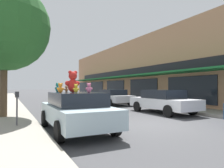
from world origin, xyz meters
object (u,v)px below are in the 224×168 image
(parking_meter, at_px, (17,104))
(teddy_bear_orange, at_px, (60,88))
(teddy_bear_teal, at_px, (58,87))
(parked_car_far_center, at_px, (163,101))
(teddy_bear_brown, at_px, (66,89))
(teddy_bear_giant, at_px, (73,82))
(teddy_bear_yellow, at_px, (76,88))
(teddy_bear_pink, at_px, (89,88))
(plush_art_car, at_px, (76,110))
(street_tree, at_px, (4,26))
(parked_car_far_right, at_px, (113,97))

(parking_meter, bearing_deg, teddy_bear_orange, -53.72)
(teddy_bear_teal, bearing_deg, parked_car_far_center, 149.50)
(teddy_bear_brown, height_order, parked_car_far_center, teddy_bear_brown)
(teddy_bear_giant, distance_m, teddy_bear_orange, 0.89)
(teddy_bear_giant, distance_m, teddy_bear_yellow, 0.53)
(teddy_bear_giant, height_order, teddy_bear_pink, teddy_bear_giant)
(teddy_bear_pink, bearing_deg, teddy_bear_giant, -27.19)
(plush_art_car, xyz_separation_m, teddy_bear_yellow, (-0.09, -0.26, 0.79))
(teddy_bear_yellow, xyz_separation_m, teddy_bear_orange, (-0.57, -0.14, 0.02))
(street_tree, bearing_deg, teddy_bear_giant, -58.84)
(parked_car_far_right, xyz_separation_m, street_tree, (-8.60, -4.86, 3.85))
(teddy_bear_brown, distance_m, teddy_bear_yellow, 1.20)
(teddy_bear_brown, xyz_separation_m, street_tree, (-2.28, 3.12, 3.06))
(teddy_bear_teal, distance_m, parking_meter, 1.60)
(parking_meter, bearing_deg, teddy_bear_teal, -9.21)
(plush_art_car, height_order, teddy_bear_teal, teddy_bear_teal)
(teddy_bear_orange, relative_size, parked_car_far_center, 0.07)
(parked_car_far_center, bearing_deg, teddy_bear_pink, -154.73)
(teddy_bear_teal, distance_m, street_tree, 4.68)
(teddy_bear_teal, height_order, parked_car_far_center, teddy_bear_teal)
(teddy_bear_pink, xyz_separation_m, teddy_bear_orange, (-0.99, 0.04, -0.00))
(plush_art_car, xyz_separation_m, teddy_bear_brown, (-0.12, 0.94, 0.77))
(teddy_bear_brown, bearing_deg, plush_art_car, 84.19)
(teddy_bear_pink, bearing_deg, teddy_bear_brown, -40.43)
(teddy_bear_giant, bearing_deg, parking_meter, -41.10)
(teddy_bear_pink, bearing_deg, teddy_bear_yellow, 8.62)
(teddy_bear_teal, height_order, street_tree, street_tree)
(teddy_bear_orange, height_order, parked_car_far_center, teddy_bear_orange)
(teddy_bear_orange, bearing_deg, teddy_bear_teal, -82.91)
(teddy_bear_giant, bearing_deg, plush_art_car, 96.44)
(teddy_bear_giant, relative_size, street_tree, 0.12)
(parked_car_far_center, bearing_deg, street_tree, 168.65)
(plush_art_car, xyz_separation_m, teddy_bear_orange, (-0.67, -0.40, 0.81))
(parked_car_far_right, bearing_deg, teddy_bear_teal, -130.19)
(teddy_bear_teal, bearing_deg, parking_meter, -50.67)
(parked_car_far_center, bearing_deg, plush_art_car, -159.37)
(teddy_bear_giant, relative_size, parking_meter, 0.64)
(plush_art_car, height_order, street_tree, street_tree)
(teddy_bear_pink, height_order, street_tree, street_tree)
(teddy_bear_pink, distance_m, parked_car_far_center, 6.55)
(teddy_bear_pink, distance_m, parking_meter, 2.88)
(teddy_bear_brown, relative_size, teddy_bear_pink, 0.75)
(teddy_bear_teal, bearing_deg, teddy_bear_giant, 73.01)
(teddy_bear_brown, height_order, parking_meter, teddy_bear_brown)
(teddy_bear_teal, bearing_deg, teddy_bear_yellow, 63.73)
(street_tree, bearing_deg, parked_car_far_right, 29.47)
(teddy_bear_brown, xyz_separation_m, teddy_bear_pink, (0.44, -1.38, 0.04))
(teddy_bear_giant, xyz_separation_m, teddy_bear_teal, (-0.38, 0.83, -0.21))
(teddy_bear_pink, height_order, parking_meter, teddy_bear_pink)
(teddy_bear_yellow, bearing_deg, teddy_bear_pink, -178.12)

